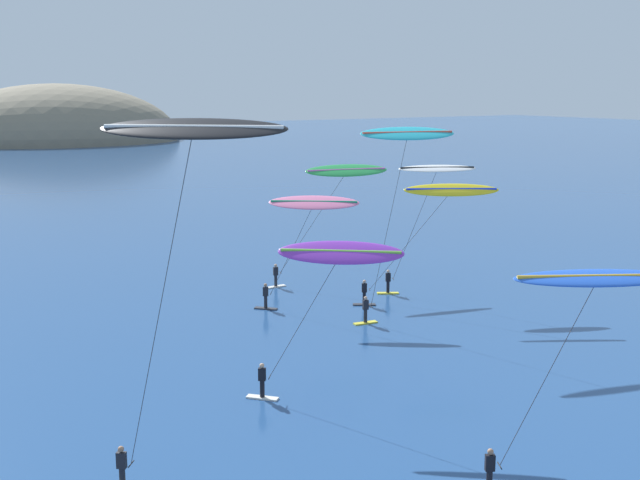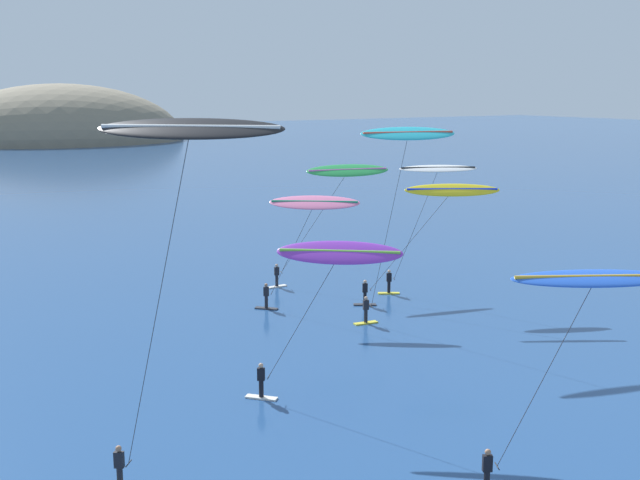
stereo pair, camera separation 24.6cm
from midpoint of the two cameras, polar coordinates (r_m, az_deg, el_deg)
The scene contains 8 objects.
kitesurfer_blue at distance 28.67m, azimuth 18.27°, elevation -3.76°, with size 6.57×4.11×8.07m.
kitesurfer_black at distance 26.45m, azimuth -9.67°, elevation 6.00°, with size 5.88×5.05×13.23m.
kitesurfer_yellow at distance 52.48m, azimuth 8.70°, elevation 2.94°, with size 8.50×5.42×8.08m.
kitesurfer_cyan at distance 48.08m, azimuth 5.92°, elevation 6.75°, with size 6.32×3.12×11.91m.
kitesurfer_purple at distance 35.46m, azimuth 0.84°, elevation -1.64°, with size 6.06×5.20×7.48m.
kitesurfer_green at distance 58.12m, azimuth 1.49°, elevation 4.52°, with size 9.28×2.96×8.71m.
kitesurfer_pink at distance 50.60m, azimuth -0.81°, elevation 2.21°, with size 5.94×4.90×7.46m.
kitesurfer_white at distance 55.45m, azimuth 7.93°, elevation 4.39°, with size 6.46×3.74×8.99m.
Camera 1 is at (-17.79, -10.37, 14.12)m, focal length 45.00 mm.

